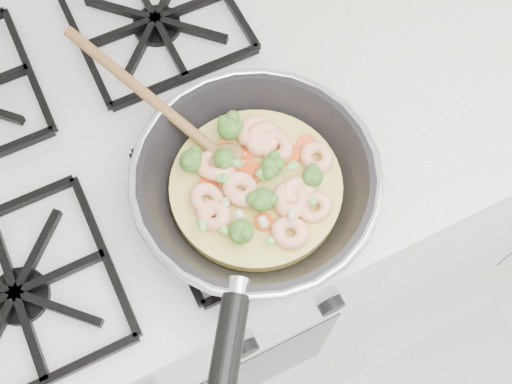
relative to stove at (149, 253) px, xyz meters
name	(u,v)px	position (x,y,z in m)	size (l,w,h in m)	color
stove	(149,253)	(0.00, 0.00, 0.00)	(0.60, 0.60, 0.92)	white
counter_right	(481,104)	(0.80, 0.00, -0.01)	(1.00, 0.60, 0.90)	white
skillet	(255,186)	(0.15, -0.16, 0.50)	(0.35, 0.54, 0.09)	black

